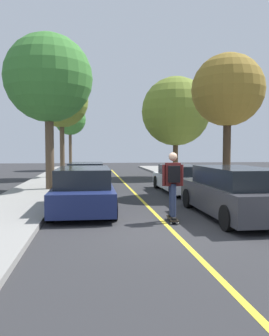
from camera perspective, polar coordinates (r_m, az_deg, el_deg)
The scene contains 14 objects.
ground at distance 8.52m, azimuth 6.05°, elevation -10.25°, with size 80.00×80.00×0.00m, color #2D2D30.
center_line at distance 12.37m, azimuth 1.68°, elevation -5.98°, with size 0.12×39.20×0.01m, color gold.
parked_car_left_nearest at distance 10.76m, azimuth -8.71°, elevation -3.70°, with size 1.97×4.43×1.39m.
parked_car_left_near at distance 16.79m, azimuth -8.28°, elevation -1.34°, with size 2.06×4.25×1.30m.
parked_car_right_nearest at distance 10.13m, azimuth 16.72°, elevation -4.01°, with size 1.96×4.65×1.47m.
parked_car_right_near at distance 15.51m, azimuth 8.00°, elevation -1.85°, with size 1.89×4.66×1.23m.
street_tree_left_nearest at distance 16.24m, azimuth -14.53°, elevation 14.62°, with size 4.02×4.02×7.11m.
street_tree_left_near at distance 22.96m, azimuth -12.41°, elevation 11.14°, with size 3.51×3.51×6.81m.
street_tree_left_far at distance 31.77m, azimuth -11.01°, elevation 8.16°, with size 2.91×2.91×6.08m.
street_tree_right_nearest at distance 15.02m, azimuth 15.71°, elevation 12.66°, with size 3.07×3.07×5.90m.
street_tree_right_near at distance 23.22m, azimuth 7.10°, elevation 9.61°, with size 4.69×4.69×6.78m.
fire_hydrant at distance 16.04m, azimuth -13.69°, elevation -2.21°, with size 0.20×0.20×0.70m.
skateboard at distance 9.25m, azimuth 6.54°, elevation -8.62°, with size 0.28×0.85×0.10m.
skateboarder at distance 9.07m, azimuth 6.62°, elevation -2.21°, with size 0.59×0.71×1.79m.
Camera 1 is at (-1.95, -8.05, 1.99)m, focal length 35.48 mm.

